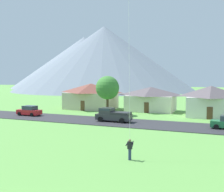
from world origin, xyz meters
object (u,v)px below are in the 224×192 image
at_px(house_right_center, 91,96).
at_px(tree_near_left, 108,88).
at_px(house_left_center, 151,99).
at_px(house_rightmost, 211,101).
at_px(parked_car_red_mid_west, 29,111).
at_px(pickup_truck_charcoal_west_side, 113,115).

height_order(house_right_center, tree_near_left, tree_near_left).
bearing_deg(house_right_center, house_left_center, 4.93).
relative_size(house_right_center, tree_near_left, 1.53).
distance_m(house_rightmost, parked_car_red_mid_west, 31.11).
distance_m(house_left_center, pickup_truck_charcoal_west_side, 15.33).
height_order(house_left_center, pickup_truck_charcoal_west_side, house_left_center).
height_order(house_left_center, tree_near_left, tree_near_left).
bearing_deg(house_left_center, parked_car_red_mid_west, -139.95).
distance_m(house_right_center, pickup_truck_charcoal_west_side, 17.83).
bearing_deg(house_rightmost, house_left_center, 163.61).
bearing_deg(house_rightmost, pickup_truck_charcoal_west_side, -138.04).
bearing_deg(parked_car_red_mid_west, house_right_center, 70.40).
distance_m(house_left_center, tree_near_left, 10.30).
height_order(house_left_center, parked_car_red_mid_west, house_left_center).
relative_size(house_left_center, house_rightmost, 1.20).
bearing_deg(pickup_truck_charcoal_west_side, tree_near_left, 119.27).
relative_size(house_left_center, parked_car_red_mid_west, 2.31).
bearing_deg(house_rightmost, tree_near_left, -163.88).
bearing_deg(parked_car_red_mid_west, tree_near_left, 28.89).
height_order(parked_car_red_mid_west, pickup_truck_charcoal_west_side, pickup_truck_charcoal_west_side).
bearing_deg(house_rightmost, house_right_center, 174.70).
height_order(house_rightmost, pickup_truck_charcoal_west_side, house_rightmost).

